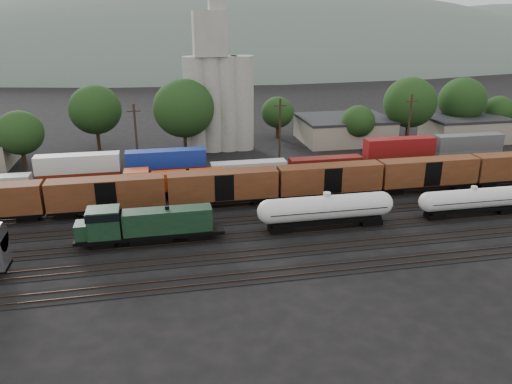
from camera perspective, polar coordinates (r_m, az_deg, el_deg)
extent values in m
plane|color=black|center=(65.10, -2.88, -3.29)|extent=(600.00, 600.00, 0.00)
cube|color=black|center=(51.79, -0.29, -9.62)|extent=(180.00, 3.20, 0.08)
cube|color=#382319|center=(51.14, -0.13, -9.93)|extent=(180.00, 0.08, 0.16)
cube|color=#382319|center=(52.37, -0.45, -9.17)|extent=(180.00, 0.08, 0.16)
cube|color=black|center=(56.13, -1.30, -7.17)|extent=(180.00, 3.20, 0.08)
cube|color=#382319|center=(55.46, -1.16, -7.42)|extent=(180.00, 0.08, 0.16)
cube|color=#382319|center=(56.73, -1.43, -6.77)|extent=(180.00, 0.08, 0.16)
cube|color=black|center=(60.57, -2.15, -5.07)|extent=(180.00, 3.20, 0.08)
cube|color=#382319|center=(59.89, -2.04, -5.28)|extent=(180.00, 0.08, 0.16)
cube|color=#382319|center=(61.18, -2.26, -4.73)|extent=(180.00, 0.08, 0.16)
cube|color=black|center=(65.09, -2.88, -3.26)|extent=(180.00, 3.20, 0.08)
cube|color=#382319|center=(64.40, -2.78, -3.44)|extent=(180.00, 0.08, 0.16)
cube|color=#382319|center=(65.71, -2.98, -2.96)|extent=(180.00, 0.08, 0.16)
cube|color=black|center=(69.67, -3.51, -1.69)|extent=(180.00, 3.20, 0.08)
cube|color=#382319|center=(68.98, -3.43, -1.84)|extent=(180.00, 0.08, 0.16)
cube|color=#382319|center=(70.31, -3.60, -1.42)|extent=(180.00, 0.08, 0.16)
cube|color=black|center=(74.31, -4.07, -0.31)|extent=(180.00, 3.20, 0.08)
cube|color=#382319|center=(73.62, -3.99, -0.44)|extent=(180.00, 0.08, 0.16)
cube|color=#382319|center=(74.95, -4.14, -0.07)|extent=(180.00, 0.08, 0.16)
cube|color=black|center=(79.00, -4.56, 0.91)|extent=(180.00, 3.20, 0.08)
cube|color=#382319|center=(78.29, -4.49, 0.80)|extent=(180.00, 0.08, 0.16)
cube|color=#382319|center=(79.64, -4.62, 1.13)|extent=(180.00, 0.08, 0.16)
cube|color=black|center=(59.42, -11.92, -4.69)|extent=(16.97, 2.89, 0.40)
cube|color=black|center=(59.60, -11.89, -5.08)|extent=(4.99, 2.20, 0.80)
cube|color=black|center=(58.80, -10.04, -3.18)|extent=(10.18, 2.40, 2.70)
cube|color=black|center=(59.03, -16.99, -3.36)|extent=(3.59, 2.89, 3.29)
cube|color=black|center=(58.65, -17.09, -2.42)|extent=(3.69, 2.99, 0.90)
cube|color=black|center=(59.63, -19.19, -4.16)|extent=(1.60, 2.40, 1.80)
cylinder|color=black|center=(58.24, -10.13, -1.82)|extent=(0.50, 0.50, 0.50)
cube|color=black|center=(60.06, -17.08, -5.57)|extent=(2.60, 2.00, 0.70)
cube|color=black|center=(59.81, -6.66, -4.89)|extent=(2.60, 2.00, 0.70)
cylinder|color=silver|center=(62.07, 8.04, -1.74)|extent=(14.44, 2.98, 2.98)
sphere|color=silver|center=(60.13, 1.53, -2.26)|extent=(2.98, 2.98, 2.98)
sphere|color=silver|center=(64.75, 14.08, -1.24)|extent=(2.98, 2.98, 2.98)
cylinder|color=silver|center=(61.47, 8.12, -0.27)|extent=(0.92, 0.92, 0.51)
cube|color=black|center=(62.07, 8.04, -1.74)|extent=(14.77, 3.12, 0.08)
cube|color=black|center=(62.68, 7.97, -3.14)|extent=(13.95, 2.26, 0.51)
cube|color=black|center=(61.30, 2.71, -4.13)|extent=(2.67, 2.05, 0.72)
cube|color=black|center=(65.04, 12.87, -3.18)|extent=(2.67, 2.05, 0.72)
cylinder|color=silver|center=(71.27, 23.51, -0.69)|extent=(12.57, 2.59, 2.59)
sphere|color=silver|center=(67.93, 19.14, -1.08)|extent=(2.59, 2.59, 2.59)
cylinder|color=silver|center=(70.81, 23.67, 0.43)|extent=(0.80, 0.80, 0.45)
cube|color=black|center=(71.27, 23.51, -0.69)|extent=(12.86, 2.71, 0.07)
cube|color=black|center=(71.74, 23.36, -1.76)|extent=(12.14, 1.96, 0.45)
cube|color=black|center=(69.19, 19.78, -2.53)|extent=(2.32, 1.79, 0.63)
cube|color=black|center=(74.92, 26.55, -1.80)|extent=(2.32, 1.79, 0.63)
cube|color=black|center=(73.41, -9.33, 0.22)|extent=(17.20, 2.77, 0.38)
cube|color=black|center=(73.55, -9.32, -0.09)|extent=(4.78, 2.10, 0.76)
cube|color=#C23A11|center=(73.02, -7.78, 1.43)|extent=(10.32, 2.29, 2.58)
cube|color=#C23A11|center=(72.89, -13.46, 1.26)|extent=(3.44, 2.77, 3.15)
cube|color=black|center=(72.58, -13.52, 2.01)|extent=(3.54, 2.87, 0.86)
cube|color=#C23A11|center=(73.25, -15.29, 0.60)|extent=(1.53, 2.29, 1.72)
cylinder|color=black|center=(72.59, -7.83, 2.50)|extent=(0.48, 0.48, 0.48)
cube|color=black|center=(73.67, -13.58, -0.52)|extent=(2.48, 1.91, 0.67)
cube|color=black|center=(73.97, -5.05, 0.06)|extent=(2.48, 1.91, 0.67)
cube|color=black|center=(69.04, -16.52, -1.67)|extent=(15.00, 2.60, 0.40)
cube|color=#582B15|center=(68.33, -16.69, -0.03)|extent=(15.00, 2.90, 3.80)
cube|color=black|center=(69.23, -3.76, -0.81)|extent=(15.00, 2.60, 0.40)
cube|color=#582B15|center=(68.52, -3.80, 0.84)|extent=(15.00, 2.90, 3.80)
cube|color=black|center=(72.75, 8.34, 0.05)|extent=(15.00, 2.60, 0.40)
cube|color=#582B15|center=(72.07, 8.42, 1.62)|extent=(15.00, 2.90, 3.80)
cube|color=black|center=(79.16, 18.90, 0.80)|extent=(15.00, 2.60, 0.40)
cube|color=#582B15|center=(78.54, 19.06, 2.25)|extent=(15.00, 2.90, 3.80)
cube|color=black|center=(78.85, -4.57, 1.23)|extent=(160.00, 2.60, 0.60)
cube|color=maroon|center=(78.72, -19.48, 1.32)|extent=(12.00, 2.40, 2.60)
cube|color=silver|center=(77.99, -19.69, 3.13)|extent=(12.00, 2.40, 2.60)
cube|color=maroon|center=(77.87, -10.14, 1.97)|extent=(12.00, 2.40, 2.60)
cube|color=navy|center=(77.13, -10.25, 3.81)|extent=(12.00, 2.40, 2.60)
cube|color=silver|center=(79.11, -0.84, 2.57)|extent=(12.00, 2.40, 2.60)
cube|color=maroon|center=(82.35, 7.95, 3.07)|extent=(12.00, 2.40, 2.60)
cube|color=maroon|center=(87.36, 15.92, 3.46)|extent=(12.00, 2.40, 2.60)
cube|color=maroon|center=(86.71, 16.08, 5.11)|extent=(12.00, 2.40, 2.60)
cube|color=slate|center=(93.86, 22.91, 3.75)|extent=(12.00, 2.40, 2.60)
cube|color=#4F5153|center=(93.25, 23.12, 5.29)|extent=(12.00, 2.40, 2.60)
cylinder|color=#A5A297|center=(97.01, -6.89, 9.83)|extent=(4.40, 4.40, 18.00)
cylinder|color=#A5A297|center=(97.30, -5.10, 9.92)|extent=(4.40, 4.40, 18.00)
cylinder|color=#A5A297|center=(97.67, -3.33, 10.00)|extent=(4.40, 4.40, 18.00)
cylinder|color=#A5A297|center=(98.14, -1.57, 10.07)|extent=(4.40, 4.40, 18.00)
cube|color=#A5A297|center=(95.96, -5.35, 17.59)|extent=(6.00, 5.00, 8.00)
cube|color=#A5A297|center=(96.10, -4.50, 20.60)|extent=(3.00, 3.00, 4.00)
cube|color=#9E937F|center=(107.26, 10.01, 6.96)|extent=(18.00, 14.00, 4.60)
cube|color=#232326|center=(106.74, 10.09, 8.30)|extent=(18.36, 14.28, 0.50)
cube|color=#9E937F|center=(114.55, 22.74, 6.54)|extent=(16.00, 10.00, 4.60)
cube|color=#232326|center=(114.07, 22.91, 7.78)|extent=(16.32, 10.20, 0.50)
cylinder|color=black|center=(95.42, -24.96, 3.30)|extent=(0.70, 0.70, 2.91)
ellipsoid|color=#1D3B16|center=(94.31, -25.38, 6.14)|extent=(7.89, 7.89, 7.48)
cylinder|color=black|center=(103.44, -17.55, 5.61)|extent=(0.70, 0.70, 3.67)
ellipsoid|color=#1D3B16|center=(102.21, -17.90, 8.95)|extent=(9.95, 9.95, 9.43)
cylinder|color=black|center=(95.24, -8.06, 5.33)|extent=(0.70, 0.70, 4.15)
ellipsoid|color=#1D3B16|center=(93.78, -8.27, 9.45)|extent=(11.26, 11.26, 10.66)
cylinder|color=black|center=(101.46, -3.22, 5.90)|extent=(0.70, 0.70, 2.51)
ellipsoid|color=#1D3B16|center=(100.54, -3.26, 8.24)|extent=(6.82, 6.82, 6.46)
cylinder|color=black|center=(108.68, 2.45, 6.86)|extent=(0.70, 0.70, 2.57)
ellipsoid|color=#1D3B16|center=(107.80, 2.48, 9.10)|extent=(6.97, 6.97, 6.60)
cylinder|color=black|center=(102.53, 11.44, 5.67)|extent=(0.70, 0.70, 2.45)
ellipsoid|color=#1D3B16|center=(101.64, 11.60, 7.91)|extent=(6.64, 6.64, 6.29)
cylinder|color=black|center=(108.12, 16.84, 6.33)|extent=(0.70, 0.70, 3.91)
ellipsoid|color=#1D3B16|center=(106.89, 17.19, 9.75)|extent=(10.62, 10.62, 10.06)
cylinder|color=black|center=(118.03, 22.13, 6.74)|extent=(0.70, 0.70, 3.68)
ellipsoid|color=#1D3B16|center=(116.95, 22.52, 9.69)|extent=(10.00, 10.00, 9.47)
cylinder|color=black|center=(123.15, 25.70, 6.45)|extent=(0.70, 0.70, 2.49)
ellipsoid|color=#1D3B16|center=(122.40, 25.99, 8.35)|extent=(6.77, 6.77, 6.41)
cylinder|color=black|center=(83.64, -13.51, 5.74)|extent=(0.36, 0.36, 12.00)
cube|color=black|center=(82.66, -13.77, 8.97)|extent=(2.20, 0.18, 0.18)
cylinder|color=black|center=(86.13, 2.73, 6.66)|extent=(0.36, 0.36, 12.00)
cube|color=black|center=(85.17, 2.78, 9.81)|extent=(2.20, 0.18, 0.18)
cylinder|color=black|center=(94.83, 17.05, 7.03)|extent=(0.36, 0.36, 12.00)
cube|color=black|center=(93.96, 17.34, 9.88)|extent=(2.20, 0.18, 0.18)
ellipsoid|color=#59665B|center=(326.57, -2.90, 11.20)|extent=(520.00, 286.00, 130.00)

